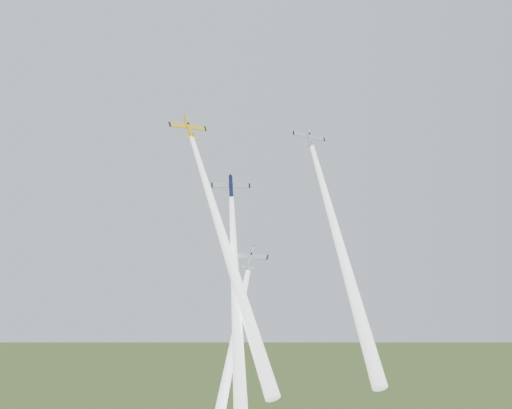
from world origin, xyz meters
The scene contains 8 objects.
plane_yellow centered at (-14.25, 4.85, 110.50)m, with size 8.77×8.70×1.37m, color yellow, non-canonical shape.
smoke_trail_yellow centered at (-6.03, -13.00, 82.90)m, with size 2.53×2.53×61.36m, color white, non-canonical shape.
plane_navy centered at (-4.98, -2.29, 96.19)m, with size 8.15×8.08×1.28m, color #0C1235, non-canonical shape.
smoke_trail_navy centered at (-4.19, -20.13, 71.09)m, with size 2.53×2.53×55.21m, color white, non-canonical shape.
plane_silver_right centered at (12.17, 2.78, 108.21)m, with size 7.40×7.34×1.16m, color silver, non-canonical shape.
smoke_trail_silver_right centered at (15.24, -15.14, 82.65)m, with size 2.53×2.53×56.34m, color white, non-canonical shape.
plane_silver_low centered at (-1.29, -11.06, 81.05)m, with size 6.59×6.54×1.03m, color #B4BBC3, non-canonical shape.
smoke_trail_silver_low centered at (-6.67, -27.33, 56.97)m, with size 2.53×2.53×52.71m, color white, non-canonical shape.
Camera 1 is at (-7.11, -132.94, 74.13)m, focal length 45.00 mm.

